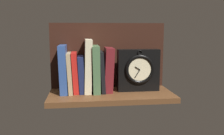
# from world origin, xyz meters

# --- Properties ---
(ground_plane) EXTENTS (0.60, 0.27, 0.03)m
(ground_plane) POSITION_xyz_m (0.00, 0.00, -0.01)
(ground_plane) COLOR brown
(back_panel) EXTENTS (0.60, 0.01, 0.34)m
(back_panel) POSITION_xyz_m (0.00, 0.13, 0.17)
(back_panel) COLOR black
(back_panel) RESTS_ON ground_plane
(book_blue_modern) EXTENTS (0.04, 0.15, 0.23)m
(book_blue_modern) POSITION_xyz_m (-0.23, 0.04, 0.12)
(book_blue_modern) COLOR #2D4C8E
(book_blue_modern) RESTS_ON ground_plane
(book_tan_shortstories) EXTENTS (0.03, 0.15, 0.19)m
(book_tan_shortstories) POSITION_xyz_m (-0.20, 0.04, 0.10)
(book_tan_shortstories) COLOR tan
(book_tan_shortstories) RESTS_ON ground_plane
(book_red_requiem) EXTENTS (0.03, 0.13, 0.20)m
(book_red_requiem) POSITION_xyz_m (-0.17, 0.04, 0.10)
(book_red_requiem) COLOR red
(book_red_requiem) RESTS_ON ground_plane
(book_navy_bierce) EXTENTS (0.04, 0.13, 0.18)m
(book_navy_bierce) POSITION_xyz_m (-0.14, 0.04, 0.09)
(book_navy_bierce) COLOR #192147
(book_navy_bierce) RESTS_ON ground_plane
(book_cream_twain) EXTENTS (0.04, 0.14, 0.26)m
(book_cream_twain) POSITION_xyz_m (-0.11, 0.04, 0.13)
(book_cream_twain) COLOR beige
(book_cream_twain) RESTS_ON ground_plane
(book_green_romantic) EXTENTS (0.04, 0.16, 0.23)m
(book_green_romantic) POSITION_xyz_m (-0.07, 0.04, 0.11)
(book_green_romantic) COLOR #476B44
(book_green_romantic) RESTS_ON ground_plane
(book_black_skeptic) EXTENTS (0.03, 0.14, 0.20)m
(book_black_skeptic) POSITION_xyz_m (-0.04, 0.04, 0.10)
(book_black_skeptic) COLOR black
(book_black_skeptic) RESTS_ON ground_plane
(book_maroon_dawkins) EXTENTS (0.05, 0.13, 0.22)m
(book_maroon_dawkins) POSITION_xyz_m (-0.01, 0.04, 0.11)
(book_maroon_dawkins) COLOR maroon
(book_maroon_dawkins) RESTS_ON ground_plane
(framed_clock) EXTENTS (0.21, 0.07, 0.21)m
(framed_clock) POSITION_xyz_m (0.14, 0.03, 0.11)
(framed_clock) COLOR black
(framed_clock) RESTS_ON ground_plane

